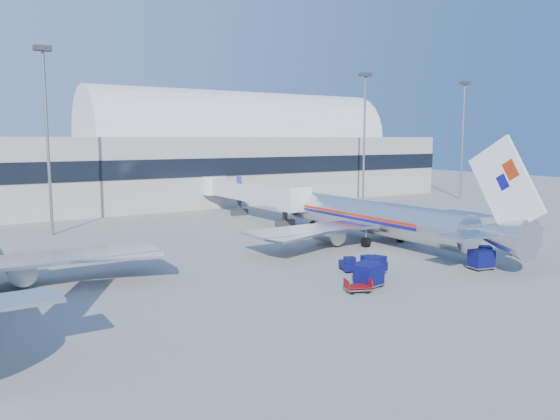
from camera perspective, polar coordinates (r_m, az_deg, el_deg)
ground at (r=53.01m, az=5.41°, el=-5.36°), size 260.00×260.00×0.00m
terminal at (r=98.52m, az=-21.81°, el=4.49°), size 170.00×28.15×21.00m
airliner_main at (r=62.23m, az=10.19°, el=-0.79°), size 32.00×37.26×12.07m
jetbridge_near at (r=82.07m, az=-3.57°, el=2.00°), size 4.40×27.50×6.25m
mast_west at (r=71.81m, az=-23.26°, el=9.31°), size 2.00×1.20×22.60m
mast_east at (r=93.99m, az=8.82°, el=9.25°), size 2.00×1.20×22.60m
mast_far_east at (r=112.02m, az=18.61°, el=8.65°), size 2.00×1.20×22.60m
barrier_near at (r=66.59m, az=16.69°, el=-2.61°), size 3.00×0.55×0.90m
barrier_mid at (r=69.09m, az=18.49°, el=-2.32°), size 3.00×0.55×0.90m
barrier_far at (r=71.66m, az=20.16°, el=-2.06°), size 3.00×0.55×0.90m
tug_lead at (r=48.96m, az=9.57°, el=-5.66°), size 2.51×1.44×1.57m
tug_right at (r=59.10m, az=20.02°, el=-3.77°), size 2.51×2.41×1.52m
tug_left at (r=49.24m, az=7.13°, el=-5.65°), size 1.68×2.32×1.36m
cart_train_a at (r=48.35m, az=9.98°, el=-5.68°), size 2.19×1.96×1.58m
cart_train_b at (r=45.40m, az=9.07°, el=-6.40°), size 2.36×2.05×1.75m
cart_train_c at (r=44.16m, az=9.30°, el=-6.73°), size 2.37×1.98×1.86m
cart_solo_near at (r=52.63m, az=20.28°, el=-4.83°), size 2.30×1.91×1.80m
cart_solo_far at (r=60.34m, az=23.86°, el=-3.46°), size 2.38×2.03×1.81m
cart_open_red at (r=42.76m, az=8.16°, el=-8.04°), size 2.30×1.97×0.52m
ramp_worker at (r=57.59m, az=24.50°, el=-4.14°), size 0.68×0.72×1.66m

